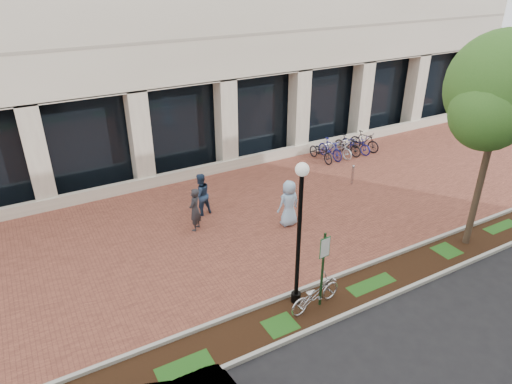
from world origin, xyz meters
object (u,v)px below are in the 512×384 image
lamppost (299,229)px  bollard (353,175)px  parking_sign (323,261)px  pedestrian_left (195,210)px  street_tree (502,94)px  pedestrian_right (289,203)px  bike_rack_cluster (343,147)px  locked_bicycle (315,294)px  pedestrian_mid (200,194)px

lamppost → bollard: lamppost is taller
parking_sign → pedestrian_left: parking_sign is taller
street_tree → pedestrian_right: (-4.80, 4.04, -4.34)m
parking_sign → bike_rack_cluster: parking_sign is taller
locked_bicycle → street_tree: bearing=-96.3°
parking_sign → street_tree: size_ratio=0.34×
pedestrian_left → pedestrian_mid: size_ratio=0.97×
street_tree → pedestrian_mid: 10.62m
street_tree → pedestrian_right: street_tree is taller
street_tree → pedestrian_right: bearing=139.9°
pedestrian_right → bike_rack_cluster: size_ratio=0.50×
locked_bicycle → pedestrian_right: bearing=-31.1°
parking_sign → street_tree: (6.44, 0.18, 3.69)m
pedestrian_left → pedestrian_right: (3.14, -1.34, 0.06)m
bollard → pedestrian_left: bearing=-178.8°
parking_sign → street_tree: 7.43m
street_tree → parking_sign: bearing=-178.4°
lamppost → locked_bicycle: bearing=-53.5°
street_tree → bike_rack_cluster: size_ratio=2.01×
lamppost → pedestrian_left: (-0.98, 5.09, -1.63)m
lamppost → pedestrian_right: lamppost is taller
parking_sign → locked_bicycle: bearing=168.2°
locked_bicycle → pedestrian_mid: (-0.68, 6.51, 0.38)m
street_tree → bike_rack_cluster: 9.71m
locked_bicycle → bike_rack_cluster: bike_rack_cluster is taller
street_tree → pedestrian_mid: street_tree is taller
lamppost → locked_bicycle: size_ratio=2.48×
parking_sign → street_tree: bearing=-2.2°
street_tree → locked_bicycle: street_tree is taller
parking_sign → bike_rack_cluster: (7.70, 8.57, -1.05)m
parking_sign → lamppost: 1.16m
lamppost → parking_sign: bearing=-43.1°
parking_sign → locked_bicycle: 1.09m
pedestrian_left → pedestrian_mid: (0.63, 0.97, 0.02)m
pedestrian_right → bollard: 4.57m
pedestrian_left → pedestrian_right: size_ratio=0.93×
parking_sign → pedestrian_mid: (-0.86, 6.54, -0.69)m
street_tree → bollard: (-0.50, 5.54, -4.75)m
pedestrian_left → pedestrian_right: pedestrian_right is taller
parking_sign → bollard: bearing=40.1°
parking_sign → bike_rack_cluster: 11.57m
lamppost → pedestrian_mid: bearing=93.3°
pedestrian_mid → pedestrian_right: 3.41m
locked_bicycle → pedestrian_mid: 6.56m
lamppost → street_tree: street_tree is taller
lamppost → locked_bicycle: lamppost is taller
street_tree → bike_rack_cluster: (1.26, 8.39, -4.74)m
pedestrian_right → pedestrian_mid: bearing=-45.6°
parking_sign → pedestrian_left: bearing=101.1°
lamppost → pedestrian_left: lamppost is taller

